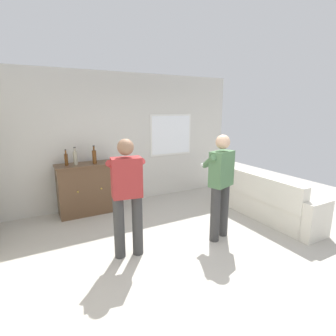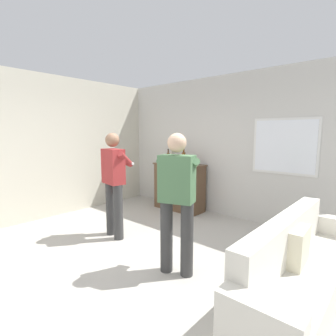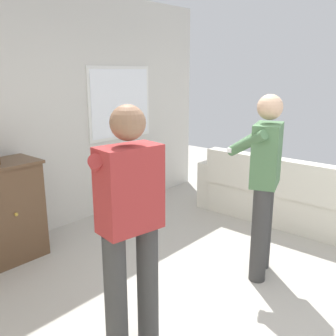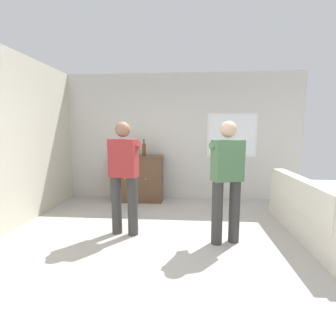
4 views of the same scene
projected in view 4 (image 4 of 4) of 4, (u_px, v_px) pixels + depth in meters
The scene contains 9 objects.
ground at pixel (178, 248), 3.50m from camera, with size 10.40×10.40×0.00m, color #B2ADA3.
wall_back_with_window at pixel (184, 137), 5.92m from camera, with size 5.20×0.15×2.80m.
couch at pixel (311, 215), 3.84m from camera, with size 0.57×2.40×0.86m.
sideboard_cabinet at pixel (137, 178), 5.77m from camera, with size 1.14×0.49×1.01m.
bottle_wine_green at pixel (144, 149), 5.61m from camera, with size 0.08×0.08×0.35m.
bottle_liquor_amber at pixel (122, 150), 5.73m from camera, with size 0.06×0.06×0.30m.
bottle_spirits_clear at pixel (128, 149), 5.67m from camera, with size 0.08×0.08×0.34m.
person_standing_left at pixel (124, 173), 3.86m from camera, with size 0.55×0.50×1.68m.
person_standing_right at pixel (227, 176), 3.54m from camera, with size 0.53×0.52×1.68m.
Camera 4 is at (0.13, -3.31, 1.56)m, focal length 28.00 mm.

